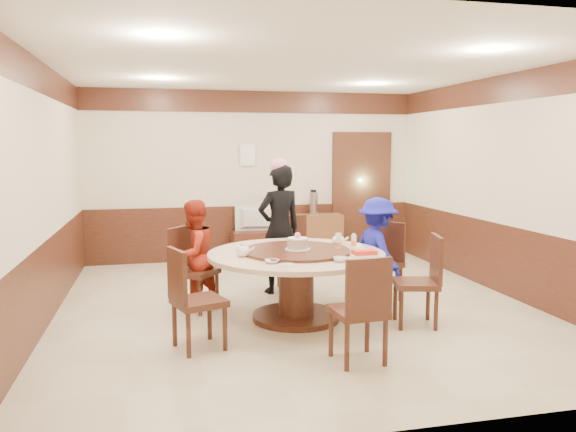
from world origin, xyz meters
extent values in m
plane|color=beige|center=(0.00, 0.00, 0.00)|extent=(6.00, 6.00, 0.00)
plane|color=white|center=(0.00, 0.00, 2.80)|extent=(6.00, 6.00, 0.00)
cube|color=beige|center=(0.00, 3.00, 1.40)|extent=(5.50, 0.04, 2.80)
cube|color=beige|center=(0.00, -3.00, 1.40)|extent=(5.50, 0.04, 2.80)
cube|color=beige|center=(-2.75, 0.00, 1.40)|extent=(0.04, 6.00, 2.80)
cube|color=beige|center=(2.75, 0.00, 1.40)|extent=(0.04, 6.00, 2.80)
cube|color=#411F14|center=(0.00, 0.00, 0.45)|extent=(5.50, 6.00, 0.90)
cube|color=#411F14|center=(0.00, 0.00, 2.62)|extent=(5.50, 6.00, 0.35)
cube|color=#411F14|center=(1.90, 2.95, 1.05)|extent=(1.05, 0.08, 2.18)
cube|color=#90DEA5|center=(1.90, 2.97, 1.05)|extent=(0.88, 0.02, 2.05)
cylinder|color=#411F14|center=(-0.11, -0.46, 0.03)|extent=(0.97, 0.97, 0.06)
cylinder|color=#411F14|center=(-0.11, -0.46, 0.35)|extent=(0.39, 0.39, 0.65)
cylinder|color=beige|center=(-0.11, -0.46, 0.72)|extent=(1.93, 1.93, 0.05)
cylinder|color=#411F14|center=(-0.11, -0.46, 0.77)|extent=(1.18, 1.18, 0.03)
cube|color=#411F14|center=(1.06, -0.01, 0.45)|extent=(0.62, 0.62, 0.06)
cube|color=#411F14|center=(1.23, 0.12, 0.72)|extent=(0.28, 0.36, 0.50)
cube|color=#411F14|center=(1.06, -0.01, 0.21)|extent=(0.36, 0.36, 0.42)
cube|color=#411F14|center=(0.18, 0.81, 0.45)|extent=(0.44, 0.44, 0.06)
cube|color=#411F14|center=(0.18, 1.02, 0.72)|extent=(0.42, 0.04, 0.50)
cube|color=#411F14|center=(0.18, 0.81, 0.21)|extent=(0.36, 0.36, 0.42)
cube|color=#411F14|center=(-1.17, 0.14, 0.45)|extent=(0.62, 0.62, 0.06)
cube|color=#411F14|center=(-1.34, 0.27, 0.72)|extent=(0.29, 0.36, 0.50)
cube|color=#411F14|center=(-1.17, 0.14, 0.21)|extent=(0.36, 0.36, 0.42)
cube|color=#411F14|center=(-1.22, -1.13, 0.45)|extent=(0.56, 0.56, 0.06)
cube|color=#411F14|center=(-1.41, -1.20, 0.72)|extent=(0.17, 0.41, 0.50)
cube|color=#411F14|center=(-1.22, -1.13, 0.21)|extent=(0.36, 0.36, 0.42)
cube|color=#411F14|center=(0.13, -1.76, 0.45)|extent=(0.47, 0.47, 0.06)
cube|color=#411F14|center=(0.14, -1.97, 0.72)|extent=(0.42, 0.07, 0.50)
cube|color=#411F14|center=(0.13, -1.76, 0.21)|extent=(0.36, 0.36, 0.42)
cube|color=#411F14|center=(1.07, -0.94, 0.45)|extent=(0.53, 0.53, 0.06)
cube|color=#411F14|center=(1.28, -1.00, 0.72)|extent=(0.14, 0.42, 0.50)
cube|color=#411F14|center=(1.07, -0.94, 0.21)|extent=(0.36, 0.36, 0.42)
imported|color=black|center=(-0.05, 0.72, 0.83)|extent=(0.69, 0.55, 1.66)
imported|color=#A82816|center=(-1.18, 0.21, 0.64)|extent=(0.79, 0.78, 1.28)
imported|color=#181A9B|center=(0.98, -0.09, 0.65)|extent=(0.60, 0.90, 1.29)
cylinder|color=white|center=(-0.10, -0.46, 0.79)|extent=(0.28, 0.28, 0.01)
cylinder|color=tan|center=(-0.10, -0.46, 0.84)|extent=(0.22, 0.22, 0.10)
cylinder|color=white|center=(-0.10, -0.46, 0.90)|extent=(0.22, 0.22, 0.01)
sphere|color=pink|center=(-0.10, -0.46, 0.94)|extent=(0.06, 0.06, 0.06)
ellipsoid|color=white|center=(-0.71, -0.57, 0.81)|extent=(0.17, 0.15, 0.13)
ellipsoid|color=white|center=(0.46, -0.16, 0.81)|extent=(0.17, 0.15, 0.13)
imported|color=white|center=(-0.66, -0.13, 0.77)|extent=(0.15, 0.15, 0.04)
imported|color=white|center=(0.20, -1.04, 0.77)|extent=(0.14, 0.14, 0.05)
imported|color=white|center=(-0.48, -0.96, 0.77)|extent=(0.14, 0.14, 0.03)
imported|color=white|center=(0.57, -0.58, 0.77)|extent=(0.14, 0.14, 0.04)
cylinder|color=white|center=(-0.36, -1.11, 0.76)|extent=(0.18, 0.18, 0.01)
cylinder|color=white|center=(0.34, 0.04, 0.76)|extent=(0.18, 0.18, 0.01)
cube|color=white|center=(0.54, -0.82, 0.76)|extent=(0.30, 0.20, 0.02)
cube|color=red|center=(0.54, -0.82, 0.79)|extent=(0.24, 0.15, 0.04)
cylinder|color=white|center=(0.36, -0.48, 0.83)|extent=(0.06, 0.06, 0.16)
cylinder|color=white|center=(0.56, -0.42, 0.83)|extent=(0.06, 0.06, 0.16)
cube|color=#411F14|center=(0.02, 2.75, 0.25)|extent=(0.85, 0.45, 0.50)
imported|color=#959598|center=(0.02, 2.75, 0.71)|extent=(0.75, 0.18, 0.43)
cube|color=brown|center=(1.06, 2.78, 0.38)|extent=(0.80, 0.40, 0.75)
cylinder|color=silver|center=(0.98, 2.78, 0.94)|extent=(0.15, 0.15, 0.38)
cube|color=white|center=(-0.10, 2.96, 1.75)|extent=(0.25, 0.00, 0.35)
cube|color=white|center=(0.55, 2.96, 1.45)|extent=(0.30, 0.00, 0.22)
camera|label=1|loc=(-1.55, -6.30, 1.90)|focal=35.00mm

